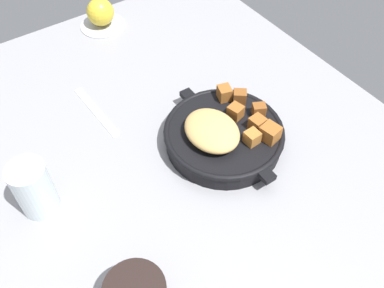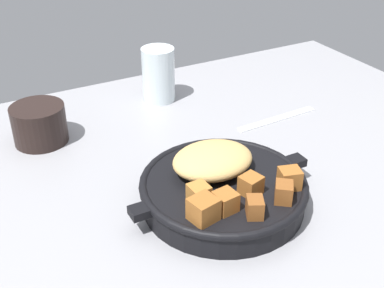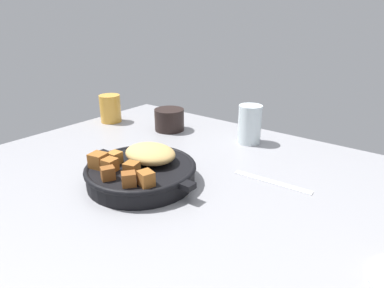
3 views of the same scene
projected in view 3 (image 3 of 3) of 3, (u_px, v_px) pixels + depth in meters
The scene contains 6 objects.
ground_plane at pixel (179, 183), 74.14cm from camera, with size 105.11×84.54×2.40cm, color gray.
cast_iron_skillet at pixel (141, 170), 71.00cm from camera, with size 28.04×23.72×7.53cm.
butter_knife at pixel (272, 182), 71.67cm from camera, with size 17.35×1.60×0.36cm, color silver.
water_glass_tall at pixel (250, 124), 92.36cm from camera, with size 6.50×6.50×10.79cm, color silver.
coffee_mug_dark at pixel (169, 120), 103.41cm from camera, with size 9.18×9.18×6.68cm, color black.
juice_glass_amber at pixel (110, 109), 111.06cm from camera, with size 6.91×6.91×9.11cm, color gold.
Camera 3 is at (42.67, -50.35, 33.79)cm, focal length 31.04 mm.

